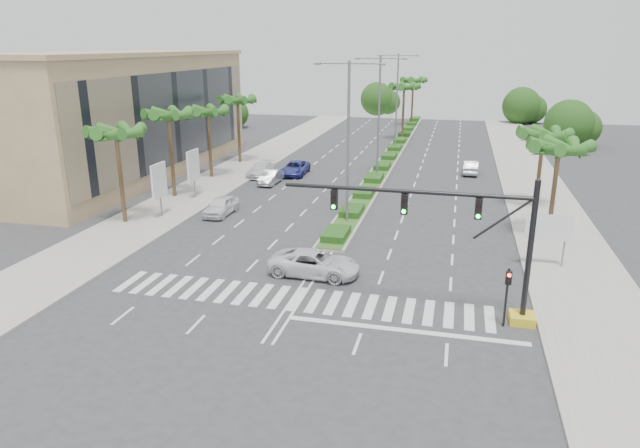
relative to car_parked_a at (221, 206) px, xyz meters
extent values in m
plane|color=#333335|center=(10.26, -13.87, -0.72)|extent=(160.00, 160.00, 0.00)
cube|color=gray|center=(25.46, 6.13, -0.65)|extent=(6.00, 120.00, 0.15)
cube|color=gray|center=(-4.94, 6.13, -0.65)|extent=(6.00, 120.00, 0.15)
cube|color=gray|center=(10.26, 31.13, -0.62)|extent=(2.20, 75.00, 0.20)
cube|color=#2F511B|center=(10.26, 31.13, -0.50)|extent=(1.80, 75.00, 0.04)
cube|color=tan|center=(-15.74, 12.13, 5.28)|extent=(12.00, 36.00, 12.00)
cube|color=gold|center=(21.76, -13.87, -0.50)|extent=(1.20, 1.20, 0.45)
cylinder|color=black|center=(21.76, -13.87, 2.98)|extent=(0.28, 0.28, 7.00)
cylinder|color=black|center=(15.76, -13.87, 5.58)|extent=(12.00, 0.20, 0.20)
cylinder|color=black|center=(20.36, -13.87, 4.48)|extent=(2.53, 0.12, 2.15)
cube|color=black|center=(19.26, -13.87, 4.93)|extent=(0.32, 0.24, 1.00)
cylinder|color=#19E533|center=(19.26, -14.01, 4.61)|extent=(0.20, 0.06, 0.20)
cube|color=black|center=(15.76, -13.87, 4.93)|extent=(0.32, 0.24, 1.00)
cylinder|color=#19E533|center=(15.76, -14.01, 4.61)|extent=(0.20, 0.06, 0.20)
cube|color=black|center=(12.26, -13.87, 4.93)|extent=(0.32, 0.24, 1.00)
cylinder|color=#19E533|center=(12.26, -14.01, 4.61)|extent=(0.20, 0.06, 0.20)
cylinder|color=black|center=(20.86, -14.47, 0.78)|extent=(0.12, 0.12, 3.00)
cube|color=black|center=(20.86, -14.62, 1.88)|extent=(0.28, 0.22, 0.65)
cylinder|color=red|center=(20.86, -14.75, 2.06)|extent=(0.18, 0.05, 0.18)
cylinder|color=slate|center=(22.76, -5.87, 0.68)|extent=(0.10, 0.10, 2.80)
cylinder|color=slate|center=(24.76, -5.87, 0.68)|extent=(0.10, 0.10, 2.80)
cube|color=#0C6638|center=(23.76, -5.87, 1.88)|extent=(2.60, 0.08, 1.50)
cube|color=white|center=(23.76, -5.92, 1.88)|extent=(2.70, 0.02, 1.60)
cylinder|color=slate|center=(-4.24, -1.87, 0.68)|extent=(0.12, 0.12, 2.80)
cube|color=white|center=(-4.24, -1.87, 2.28)|extent=(0.18, 2.10, 2.70)
cube|color=#D8594C|center=(-4.24, -1.87, 2.28)|extent=(0.12, 2.00, 2.60)
cylinder|color=slate|center=(-4.24, 4.13, 0.68)|extent=(0.12, 0.12, 2.80)
cube|color=white|center=(-4.24, 4.13, 2.28)|extent=(0.18, 2.10, 2.70)
cube|color=#D8594C|center=(-4.24, 4.13, 2.28)|extent=(0.12, 2.00, 2.60)
cylinder|color=brown|center=(-6.24, -3.87, 2.78)|extent=(0.32, 0.32, 7.00)
sphere|color=brown|center=(-6.24, -3.87, 6.18)|extent=(0.70, 0.70, 0.70)
cone|color=#205F1E|center=(-5.14, -3.87, 6.08)|extent=(0.90, 3.62, 1.50)
cone|color=#205F1E|center=(-5.55, -3.01, 6.08)|extent=(3.39, 2.96, 1.50)
cone|color=#205F1E|center=(-6.49, -2.80, 6.08)|extent=(3.73, 1.68, 1.50)
cone|color=#205F1E|center=(-7.23, -3.40, 6.08)|extent=(2.38, 3.65, 1.50)
cone|color=#205F1E|center=(-7.23, -4.35, 6.08)|extent=(2.38, 3.65, 1.50)
cone|color=#205F1E|center=(-6.49, -4.95, 6.08)|extent=(3.73, 1.68, 1.50)
cone|color=#205F1E|center=(-5.55, -4.73, 6.08)|extent=(3.39, 2.96, 1.50)
cylinder|color=brown|center=(-6.24, 4.13, 2.98)|extent=(0.32, 0.32, 7.40)
sphere|color=brown|center=(-6.24, 4.13, 6.58)|extent=(0.70, 0.70, 0.70)
cone|color=#205F1E|center=(-5.14, 4.13, 6.48)|extent=(0.90, 3.62, 1.50)
cone|color=#205F1E|center=(-5.55, 4.99, 6.48)|extent=(3.39, 2.96, 1.50)
cone|color=#205F1E|center=(-6.49, 5.20, 6.48)|extent=(3.73, 1.68, 1.50)
cone|color=#205F1E|center=(-7.23, 4.60, 6.48)|extent=(2.38, 3.65, 1.50)
cone|color=#205F1E|center=(-7.23, 3.65, 6.48)|extent=(2.38, 3.65, 1.50)
cone|color=#205F1E|center=(-6.49, 3.05, 6.48)|extent=(3.73, 1.68, 1.50)
cone|color=#205F1E|center=(-5.55, 3.27, 6.48)|extent=(3.39, 2.96, 1.50)
cylinder|color=brown|center=(-6.24, 12.13, 2.68)|extent=(0.32, 0.32, 6.80)
sphere|color=brown|center=(-6.24, 12.13, 5.98)|extent=(0.70, 0.70, 0.70)
cone|color=#205F1E|center=(-5.14, 12.13, 5.88)|extent=(0.90, 3.62, 1.50)
cone|color=#205F1E|center=(-5.55, 12.99, 5.88)|extent=(3.39, 2.96, 1.50)
cone|color=#205F1E|center=(-6.49, 13.20, 5.88)|extent=(3.73, 1.68, 1.50)
cone|color=#205F1E|center=(-7.23, 12.60, 5.88)|extent=(2.38, 3.65, 1.50)
cone|color=#205F1E|center=(-7.23, 11.65, 5.88)|extent=(2.38, 3.65, 1.50)
cone|color=#205F1E|center=(-6.49, 11.05, 5.88)|extent=(3.73, 1.68, 1.50)
cone|color=#205F1E|center=(-5.55, 11.27, 5.88)|extent=(3.39, 2.96, 1.50)
cylinder|color=brown|center=(-6.24, 20.13, 2.88)|extent=(0.32, 0.32, 7.20)
sphere|color=brown|center=(-6.24, 20.13, 6.38)|extent=(0.70, 0.70, 0.70)
cone|color=#205F1E|center=(-5.14, 20.13, 6.28)|extent=(0.90, 3.62, 1.50)
cone|color=#205F1E|center=(-5.55, 20.99, 6.28)|extent=(3.39, 2.96, 1.50)
cone|color=#205F1E|center=(-6.49, 21.20, 6.28)|extent=(3.73, 1.68, 1.50)
cone|color=#205F1E|center=(-7.23, 20.60, 6.28)|extent=(2.38, 3.65, 1.50)
cone|color=#205F1E|center=(-7.23, 19.65, 6.28)|extent=(2.38, 3.65, 1.50)
cone|color=#205F1E|center=(-6.49, 19.05, 6.28)|extent=(3.73, 1.68, 1.50)
cone|color=#205F1E|center=(-5.55, 19.27, 6.28)|extent=(3.39, 2.96, 1.50)
cylinder|color=brown|center=(24.76, 0.13, 2.53)|extent=(0.32, 0.32, 6.50)
sphere|color=brown|center=(24.76, 0.13, 5.68)|extent=(0.70, 0.70, 0.70)
cone|color=#205F1E|center=(25.86, 0.13, 5.58)|extent=(0.90, 3.62, 1.50)
cone|color=#205F1E|center=(25.45, 0.99, 5.58)|extent=(3.39, 2.96, 1.50)
cone|color=#205F1E|center=(24.51, 1.20, 5.58)|extent=(3.73, 1.68, 1.50)
cone|color=#205F1E|center=(23.77, 0.60, 5.58)|extent=(2.38, 3.65, 1.50)
cone|color=#205F1E|center=(23.77, -0.35, 5.58)|extent=(2.38, 3.65, 1.50)
cone|color=#205F1E|center=(24.51, -0.95, 5.58)|extent=(3.73, 1.68, 1.50)
cone|color=#205F1E|center=(25.45, -0.73, 5.58)|extent=(3.39, 2.96, 1.50)
cylinder|color=brown|center=(24.76, 8.13, 2.38)|extent=(0.32, 0.32, 6.20)
sphere|color=brown|center=(24.76, 8.13, 5.38)|extent=(0.70, 0.70, 0.70)
cone|color=#205F1E|center=(25.86, 8.13, 5.28)|extent=(0.90, 3.62, 1.50)
cone|color=#205F1E|center=(25.45, 8.99, 5.28)|extent=(3.39, 2.96, 1.50)
cone|color=#205F1E|center=(24.51, 9.20, 5.28)|extent=(3.73, 1.68, 1.50)
cone|color=#205F1E|center=(23.77, 8.60, 5.28)|extent=(2.38, 3.65, 1.50)
cone|color=#205F1E|center=(23.77, 7.65, 5.28)|extent=(2.38, 3.65, 1.50)
cone|color=#205F1E|center=(24.51, 7.05, 5.28)|extent=(3.73, 1.68, 1.50)
cone|color=#205F1E|center=(25.45, 7.27, 5.28)|extent=(3.39, 2.96, 1.50)
cylinder|color=brown|center=(10.26, 41.13, 3.03)|extent=(0.32, 0.32, 7.50)
sphere|color=brown|center=(10.26, 41.13, 6.68)|extent=(0.70, 0.70, 0.70)
cone|color=#205F1E|center=(11.36, 41.13, 6.58)|extent=(0.90, 3.62, 1.50)
cone|color=#205F1E|center=(10.95, 41.99, 6.58)|extent=(3.39, 2.96, 1.50)
cone|color=#205F1E|center=(10.01, 42.20, 6.58)|extent=(3.73, 1.68, 1.50)
cone|color=#205F1E|center=(9.27, 41.60, 6.58)|extent=(2.38, 3.65, 1.50)
cone|color=#205F1E|center=(9.27, 40.65, 6.58)|extent=(2.38, 3.65, 1.50)
cone|color=#205F1E|center=(10.01, 40.05, 6.58)|extent=(3.73, 1.68, 1.50)
cone|color=#205F1E|center=(10.95, 40.27, 6.58)|extent=(3.39, 2.96, 1.50)
cylinder|color=brown|center=(10.26, 56.13, 3.03)|extent=(0.32, 0.32, 7.50)
sphere|color=brown|center=(10.26, 56.13, 6.68)|extent=(0.70, 0.70, 0.70)
cone|color=#205F1E|center=(11.36, 56.13, 6.58)|extent=(0.90, 3.62, 1.50)
cone|color=#205F1E|center=(10.95, 56.99, 6.58)|extent=(3.39, 2.96, 1.50)
cone|color=#205F1E|center=(10.01, 57.20, 6.58)|extent=(3.73, 1.68, 1.50)
cone|color=#205F1E|center=(9.27, 56.60, 6.58)|extent=(2.38, 3.65, 1.50)
cone|color=#205F1E|center=(9.27, 55.65, 6.58)|extent=(2.38, 3.65, 1.50)
cone|color=#205F1E|center=(10.01, 55.05, 6.58)|extent=(3.73, 1.68, 1.50)
cone|color=#205F1E|center=(10.95, 55.27, 6.58)|extent=(3.39, 2.96, 1.50)
cylinder|color=slate|center=(10.26, 0.13, 5.28)|extent=(0.20, 0.20, 12.00)
cylinder|color=slate|center=(9.06, 0.13, 11.08)|extent=(2.40, 0.10, 0.10)
cylinder|color=slate|center=(11.46, 0.13, 11.08)|extent=(2.40, 0.10, 0.10)
cube|color=slate|center=(7.96, 0.13, 11.03)|extent=(0.50, 0.25, 0.12)
cube|color=slate|center=(12.56, 0.13, 11.03)|extent=(0.50, 0.25, 0.12)
cylinder|color=slate|center=(10.26, 16.13, 5.28)|extent=(0.20, 0.20, 12.00)
cylinder|color=slate|center=(9.06, 16.13, 11.08)|extent=(2.40, 0.10, 0.10)
cylinder|color=slate|center=(11.46, 16.13, 11.08)|extent=(2.40, 0.10, 0.10)
cube|color=slate|center=(7.96, 16.13, 11.03)|extent=(0.50, 0.25, 0.12)
cube|color=slate|center=(12.56, 16.13, 11.03)|extent=(0.50, 0.25, 0.12)
cylinder|color=slate|center=(10.26, 32.13, 5.28)|extent=(0.20, 0.20, 12.00)
cylinder|color=slate|center=(9.06, 32.13, 11.08)|extent=(2.40, 0.10, 0.10)
cylinder|color=slate|center=(11.46, 32.13, 11.08)|extent=(2.40, 0.10, 0.10)
cube|color=slate|center=(7.96, 32.13, 11.03)|extent=(0.50, 0.25, 0.12)
cube|color=slate|center=(12.56, 32.13, 11.03)|extent=(0.50, 0.25, 0.12)
imported|color=white|center=(0.00, 0.00, 0.00)|extent=(1.81, 4.29, 1.45)
imported|color=#9D9EA2|center=(0.50, 11.12, -0.05)|extent=(1.58, 4.16, 1.36)
imported|color=navy|center=(1.70, 15.57, -0.02)|extent=(2.50, 5.13, 1.41)
imported|color=silver|center=(-1.54, 14.07, -0.04)|extent=(2.17, 4.81, 1.37)
imported|color=silver|center=(10.36, -10.40, 0.02)|extent=(5.48, 2.74, 1.49)
imported|color=silver|center=(19.62, 20.45, -0.01)|extent=(1.71, 4.43, 1.44)
camera|label=1|loc=(18.08, -40.80, 12.35)|focal=32.00mm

